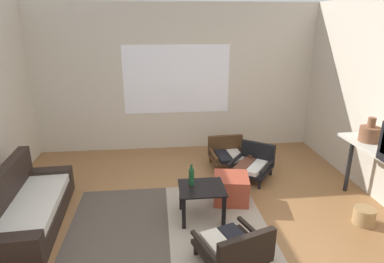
{
  "coord_description": "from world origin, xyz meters",
  "views": [
    {
      "loc": [
        -0.37,
        -2.98,
        2.34
      ],
      "look_at": [
        0.08,
        1.14,
        0.94
      ],
      "focal_mm": 30.28,
      "sensor_mm": 36.0,
      "label": 1
    }
  ],
  "objects_px": {
    "coffee_table": "(202,194)",
    "armchair_corner": "(253,163)",
    "couch": "(26,208)",
    "ottoman_orange": "(231,188)",
    "clay_vase": "(370,133)",
    "armchair_striped_foreground": "(235,248)",
    "glass_bottle": "(191,176)",
    "wicker_basket": "(364,216)",
    "armchair_by_window": "(228,153)"
  },
  "relations": [
    {
      "from": "coffee_table",
      "to": "armchair_corner",
      "type": "height_order",
      "value": "armchair_corner"
    },
    {
      "from": "couch",
      "to": "ottoman_orange",
      "type": "bearing_deg",
      "value": 6.22
    },
    {
      "from": "armchair_corner",
      "to": "clay_vase",
      "type": "distance_m",
      "value": 1.71
    },
    {
      "from": "armchair_striped_foreground",
      "to": "glass_bottle",
      "type": "distance_m",
      "value": 1.09
    },
    {
      "from": "clay_vase",
      "to": "wicker_basket",
      "type": "height_order",
      "value": "clay_vase"
    },
    {
      "from": "clay_vase",
      "to": "armchair_striped_foreground",
      "type": "bearing_deg",
      "value": -151.99
    },
    {
      "from": "armchair_corner",
      "to": "couch",
      "type": "bearing_deg",
      "value": -162.41
    },
    {
      "from": "clay_vase",
      "to": "armchair_corner",
      "type": "bearing_deg",
      "value": 143.43
    },
    {
      "from": "coffee_table",
      "to": "ottoman_orange",
      "type": "height_order",
      "value": "coffee_table"
    },
    {
      "from": "armchair_by_window",
      "to": "clay_vase",
      "type": "bearing_deg",
      "value": -41.96
    },
    {
      "from": "couch",
      "to": "armchair_by_window",
      "type": "bearing_deg",
      "value": 27.34
    },
    {
      "from": "coffee_table",
      "to": "glass_bottle",
      "type": "xyz_separation_m",
      "value": [
        -0.12,
        0.09,
        0.2
      ]
    },
    {
      "from": "armchair_striped_foreground",
      "to": "glass_bottle",
      "type": "bearing_deg",
      "value": 108.04
    },
    {
      "from": "coffee_table",
      "to": "wicker_basket",
      "type": "height_order",
      "value": "coffee_table"
    },
    {
      "from": "armchair_striped_foreground",
      "to": "clay_vase",
      "type": "bearing_deg",
      "value": 28.01
    },
    {
      "from": "ottoman_orange",
      "to": "glass_bottle",
      "type": "bearing_deg",
      "value": -154.42
    },
    {
      "from": "clay_vase",
      "to": "wicker_basket",
      "type": "xyz_separation_m",
      "value": [
        -0.24,
        -0.49,
        -0.89
      ]
    },
    {
      "from": "armchair_striped_foreground",
      "to": "wicker_basket",
      "type": "height_order",
      "value": "armchair_striped_foreground"
    },
    {
      "from": "coffee_table",
      "to": "wicker_basket",
      "type": "xyz_separation_m",
      "value": [
        1.96,
        -0.34,
        -0.23
      ]
    },
    {
      "from": "ottoman_orange",
      "to": "armchair_by_window",
      "type": "bearing_deg",
      "value": 79.64
    },
    {
      "from": "armchair_corner",
      "to": "glass_bottle",
      "type": "height_order",
      "value": "glass_bottle"
    },
    {
      "from": "glass_bottle",
      "to": "couch",
      "type": "bearing_deg",
      "value": -179.81
    },
    {
      "from": "armchair_by_window",
      "to": "ottoman_orange",
      "type": "height_order",
      "value": "armchair_by_window"
    },
    {
      "from": "wicker_basket",
      "to": "armchair_striped_foreground",
      "type": "bearing_deg",
      "value": -162.12
    },
    {
      "from": "armchair_striped_foreground",
      "to": "armchair_by_window",
      "type": "bearing_deg",
      "value": 79.23
    },
    {
      "from": "coffee_table",
      "to": "wicker_basket",
      "type": "bearing_deg",
      "value": -9.86
    },
    {
      "from": "armchair_by_window",
      "to": "ottoman_orange",
      "type": "bearing_deg",
      "value": -100.36
    },
    {
      "from": "armchair_striped_foreground",
      "to": "ottoman_orange",
      "type": "xyz_separation_m",
      "value": [
        0.25,
        1.27,
        -0.04
      ]
    },
    {
      "from": "wicker_basket",
      "to": "couch",
      "type": "bearing_deg",
      "value": 174.1
    },
    {
      "from": "couch",
      "to": "ottoman_orange",
      "type": "xyz_separation_m",
      "value": [
        2.58,
        0.28,
        -0.04
      ]
    },
    {
      "from": "coffee_table",
      "to": "clay_vase",
      "type": "relative_size",
      "value": 1.76
    },
    {
      "from": "coffee_table",
      "to": "wicker_basket",
      "type": "relative_size",
      "value": 2.21
    },
    {
      "from": "armchair_corner",
      "to": "clay_vase",
      "type": "xyz_separation_m",
      "value": [
        1.23,
        -0.91,
        0.76
      ]
    },
    {
      "from": "armchair_by_window",
      "to": "wicker_basket",
      "type": "bearing_deg",
      "value": -55.35
    },
    {
      "from": "clay_vase",
      "to": "glass_bottle",
      "type": "relative_size",
      "value": 1.21
    },
    {
      "from": "couch",
      "to": "coffee_table",
      "type": "xyz_separation_m",
      "value": [
        2.12,
        -0.08,
        0.11
      ]
    },
    {
      "from": "armchair_striped_foreground",
      "to": "ottoman_orange",
      "type": "bearing_deg",
      "value": 78.86
    },
    {
      "from": "armchair_corner",
      "to": "clay_vase",
      "type": "height_order",
      "value": "clay_vase"
    },
    {
      "from": "glass_bottle",
      "to": "wicker_basket",
      "type": "height_order",
      "value": "glass_bottle"
    },
    {
      "from": "armchair_corner",
      "to": "wicker_basket",
      "type": "height_order",
      "value": "armchair_corner"
    },
    {
      "from": "coffee_table",
      "to": "armchair_striped_foreground",
      "type": "xyz_separation_m",
      "value": [
        0.21,
        -0.91,
        -0.11
      ]
    },
    {
      "from": "couch",
      "to": "armchair_corner",
      "type": "distance_m",
      "value": 3.24
    },
    {
      "from": "coffee_table",
      "to": "clay_vase",
      "type": "xyz_separation_m",
      "value": [
        2.2,
        0.15,
        0.66
      ]
    },
    {
      "from": "ottoman_orange",
      "to": "armchair_corner",
      "type": "bearing_deg",
      "value": 53.74
    },
    {
      "from": "armchair_corner",
      "to": "wicker_basket",
      "type": "distance_m",
      "value": 1.72
    },
    {
      "from": "coffee_table",
      "to": "wicker_basket",
      "type": "distance_m",
      "value": 2.0
    },
    {
      "from": "armchair_corner",
      "to": "glass_bottle",
      "type": "relative_size",
      "value": 3.14
    },
    {
      "from": "armchair_by_window",
      "to": "ottoman_orange",
      "type": "relative_size",
      "value": 1.42
    },
    {
      "from": "armchair_corner",
      "to": "armchair_by_window",
      "type": "bearing_deg",
      "value": 123.0
    },
    {
      "from": "ottoman_orange",
      "to": "clay_vase",
      "type": "bearing_deg",
      "value": -6.89
    }
  ]
}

